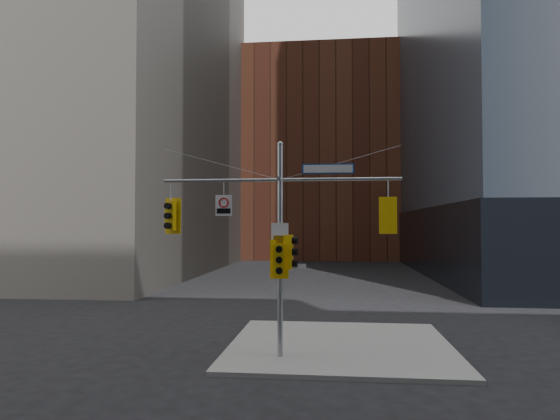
% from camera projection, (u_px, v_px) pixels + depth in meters
% --- Properties ---
extents(ground, '(160.00, 160.00, 0.00)m').
position_uv_depth(ground, '(273.00, 379.00, 14.50)').
color(ground, black).
rests_on(ground, ground).
extents(sidewalk_corner, '(8.00, 8.00, 0.15)m').
position_uv_depth(sidewalk_corner, '(340.00, 345.00, 18.27)').
color(sidewalk_corner, gray).
rests_on(sidewalk_corner, ground).
extents(brick_midrise, '(26.00, 20.00, 28.00)m').
position_uv_depth(brick_midrise, '(321.00, 160.00, 72.57)').
color(brick_midrise, brown).
rests_on(brick_midrise, ground).
extents(signal_assembly, '(8.00, 0.80, 7.30)m').
position_uv_depth(signal_assembly, '(280.00, 227.00, 16.62)').
color(signal_assembly, '#95989D').
rests_on(signal_assembly, ground).
extents(traffic_light_west_arm, '(0.58, 0.54, 1.24)m').
position_uv_depth(traffic_light_west_arm, '(171.00, 216.00, 17.05)').
color(traffic_light_west_arm, yellow).
rests_on(traffic_light_west_arm, ground).
extents(traffic_light_east_arm, '(0.57, 0.50, 1.20)m').
position_uv_depth(traffic_light_east_arm, '(388.00, 215.00, 16.25)').
color(traffic_light_east_arm, yellow).
rests_on(traffic_light_east_arm, ground).
extents(traffic_light_pole_side, '(0.46, 0.40, 1.14)m').
position_uv_depth(traffic_light_pole_side, '(290.00, 252.00, 16.56)').
color(traffic_light_pole_side, yellow).
rests_on(traffic_light_pole_side, ground).
extents(traffic_light_pole_front, '(0.62, 0.51, 1.29)m').
position_uv_depth(traffic_light_pole_front, '(279.00, 260.00, 16.32)').
color(traffic_light_pole_front, yellow).
rests_on(traffic_light_pole_front, ground).
extents(street_sign_blade, '(1.73, 0.07, 0.34)m').
position_uv_depth(street_sign_blade, '(328.00, 169.00, 16.51)').
color(street_sign_blade, navy).
rests_on(street_sign_blade, ground).
extents(regulatory_sign_arm, '(0.56, 0.07, 0.71)m').
position_uv_depth(regulatory_sign_arm, '(224.00, 205.00, 16.83)').
color(regulatory_sign_arm, silver).
rests_on(regulatory_sign_arm, ground).
extents(regulatory_sign_pole, '(0.58, 0.09, 0.75)m').
position_uv_depth(regulatory_sign_pole, '(280.00, 235.00, 16.50)').
color(regulatory_sign_pole, silver).
rests_on(regulatory_sign_pole, ground).
extents(street_blade_ew, '(0.82, 0.15, 0.17)m').
position_uv_depth(street_blade_ew, '(294.00, 266.00, 16.54)').
color(street_blade_ew, silver).
rests_on(street_blade_ew, ground).
extents(street_blade_ns, '(0.04, 0.80, 0.16)m').
position_uv_depth(street_blade_ns, '(282.00, 278.00, 17.02)').
color(street_blade_ns, '#145926').
rests_on(street_blade_ns, ground).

